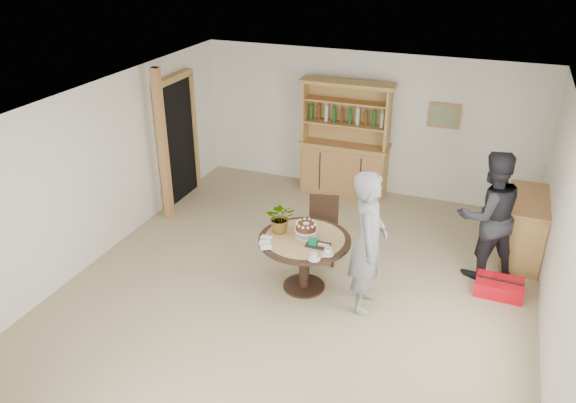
# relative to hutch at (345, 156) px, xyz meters

# --- Properties ---
(ground) EXTENTS (7.00, 7.00, 0.00)m
(ground) POSITION_rel_hutch_xyz_m (0.30, -3.24, -0.69)
(ground) COLOR tan
(ground) RESTS_ON ground
(room_shell) EXTENTS (6.04, 7.04, 2.52)m
(room_shell) POSITION_rel_hutch_xyz_m (0.30, -3.23, 1.05)
(room_shell) COLOR white
(room_shell) RESTS_ON ground
(doorway) EXTENTS (0.13, 1.10, 2.18)m
(doorway) POSITION_rel_hutch_xyz_m (-2.63, -1.24, 0.42)
(doorway) COLOR black
(doorway) RESTS_ON ground
(pine_post) EXTENTS (0.12, 0.12, 2.50)m
(pine_post) POSITION_rel_hutch_xyz_m (-2.40, -2.04, 0.56)
(pine_post) COLOR #AE7E49
(pine_post) RESTS_ON ground
(hutch) EXTENTS (1.62, 0.54, 2.04)m
(hutch) POSITION_rel_hutch_xyz_m (0.00, 0.00, 0.00)
(hutch) COLOR tan
(hutch) RESTS_ON ground
(sideboard) EXTENTS (0.54, 1.26, 0.94)m
(sideboard) POSITION_rel_hutch_xyz_m (3.04, -1.24, -0.22)
(sideboard) COLOR tan
(sideboard) RESTS_ON ground
(dining_table) EXTENTS (1.20, 1.20, 0.76)m
(dining_table) POSITION_rel_hutch_xyz_m (0.36, -3.12, -0.08)
(dining_table) COLOR black
(dining_table) RESTS_ON ground
(dining_chair) EXTENTS (0.50, 0.50, 0.95)m
(dining_chair) POSITION_rel_hutch_xyz_m (0.34, -2.30, -0.15)
(dining_chair) COLOR black
(dining_chair) RESTS_ON ground
(birthday_cake) EXTENTS (0.30, 0.30, 0.20)m
(birthday_cake) POSITION_rel_hutch_xyz_m (0.36, -3.07, 0.19)
(birthday_cake) COLOR white
(birthday_cake) RESTS_ON dining_table
(flower_vase) EXTENTS (0.47, 0.44, 0.42)m
(flower_vase) POSITION_rel_hutch_xyz_m (0.01, -3.07, 0.28)
(flower_vase) COLOR #3F7233
(flower_vase) RESTS_ON dining_table
(gift_tray) EXTENTS (0.30, 0.20, 0.08)m
(gift_tray) POSITION_rel_hutch_xyz_m (0.57, -3.25, 0.10)
(gift_tray) COLOR black
(gift_tray) RESTS_ON dining_table
(coffee_cup_a) EXTENTS (0.15, 0.15, 0.09)m
(coffee_cup_a) POSITION_rel_hutch_xyz_m (0.76, -3.40, 0.11)
(coffee_cup_a) COLOR silver
(coffee_cup_a) RESTS_ON dining_table
(coffee_cup_b) EXTENTS (0.15, 0.15, 0.08)m
(coffee_cup_b) POSITION_rel_hutch_xyz_m (0.64, -3.57, 0.11)
(coffee_cup_b) COLOR silver
(coffee_cup_b) RESTS_ON dining_table
(napkins) EXTENTS (0.24, 0.33, 0.03)m
(napkins) POSITION_rel_hutch_xyz_m (-0.05, -3.44, 0.09)
(napkins) COLOR white
(napkins) RESTS_ON dining_table
(teen_boy) EXTENTS (0.54, 0.73, 1.86)m
(teen_boy) POSITION_rel_hutch_xyz_m (1.21, -3.22, 0.24)
(teen_boy) COLOR slate
(teen_boy) RESTS_ON ground
(adult_person) EXTENTS (1.11, 1.05, 1.82)m
(adult_person) POSITION_rel_hutch_xyz_m (2.52, -1.92, 0.22)
(adult_person) COLOR black
(adult_person) RESTS_ON ground
(red_suitcase) EXTENTS (0.61, 0.41, 0.21)m
(red_suitcase) POSITION_rel_hutch_xyz_m (2.80, -2.34, -0.59)
(red_suitcase) COLOR red
(red_suitcase) RESTS_ON ground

